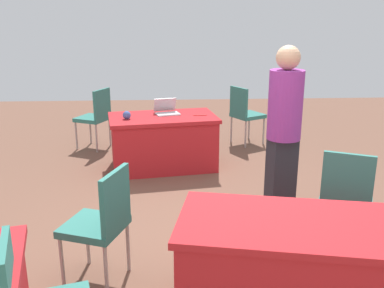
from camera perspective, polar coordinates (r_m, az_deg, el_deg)
ground_plane at (r=4.20m, az=2.96°, el=-12.87°), size 14.40×14.40×0.00m
table_foreground at (r=6.04m, az=-3.81°, el=0.30°), size 1.56×1.06×0.74m
table_mid_right at (r=3.21m, az=13.08°, el=-15.78°), size 1.72×1.12×0.74m
chair_near_front at (r=7.02m, az=-12.52°, el=3.81°), size 0.59×0.59×0.96m
chair_aisle at (r=3.48m, az=-11.77°, el=-9.65°), size 0.57×0.57×0.95m
chair_by_pillar at (r=4.06m, az=19.62°, el=-6.19°), size 0.59×0.59×0.97m
chair_back_row at (r=7.15m, az=6.93°, el=4.26°), size 0.60×0.60×0.95m
person_attendee_browsing at (r=4.43m, az=12.01°, el=2.42°), size 0.43×0.43×1.79m
laptop_silver at (r=6.07m, az=-3.33°, el=4.36°), size 0.38×0.36×0.21m
yarn_ball at (r=5.81m, az=-8.57°, el=3.78°), size 0.11×0.11×0.11m
scissors_red at (r=5.97m, az=1.04°, el=3.82°), size 0.18×0.04×0.01m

